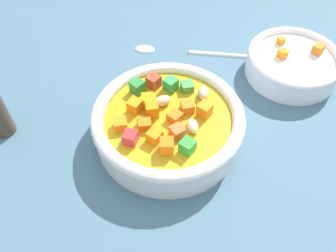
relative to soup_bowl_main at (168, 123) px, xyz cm
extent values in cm
cube|color=#42667A|center=(0.01, -0.01, -3.92)|extent=(140.00, 140.00, 2.00)
cylinder|color=white|center=(0.01, -0.01, -0.96)|extent=(20.38, 20.38, 3.91)
torus|color=white|center=(0.01, -0.01, 1.54)|extent=(20.96, 20.96, 1.81)
cylinder|color=gold|center=(0.01, -0.01, 1.19)|extent=(17.32, 17.32, 0.40)
cube|color=orange|center=(-0.59, -5.57, 2.39)|extent=(1.80, 1.80, 1.99)
ellipsoid|color=beige|center=(3.02, -2.39, 2.04)|extent=(1.79, 2.52, 1.29)
cube|color=green|center=(0.83, 5.31, 2.30)|extent=(2.38, 2.38, 1.81)
cube|color=#268438|center=(-3.95, 5.19, 2.32)|extent=(2.38, 2.38, 1.85)
ellipsoid|color=beige|center=(5.31, 3.42, 2.13)|extent=(2.08, 2.67, 1.46)
cube|color=orange|center=(0.97, -3.17, 2.10)|extent=(2.29, 2.29, 1.41)
cube|color=orange|center=(-4.37, 1.62, 2.26)|extent=(2.35, 2.35, 1.73)
cube|color=green|center=(1.97, -5.71, 2.26)|extent=(2.38, 2.38, 1.74)
ellipsoid|color=beige|center=(-0.53, 2.37, 2.09)|extent=(2.75, 2.27, 1.38)
cube|color=orange|center=(4.94, -0.34, 2.37)|extent=(2.38, 2.38, 1.96)
cube|color=#BC3E26|center=(-1.57, 6.07, 2.31)|extent=(2.38, 2.38, 1.84)
cube|color=orange|center=(0.88, -0.57, 2.01)|extent=(2.38, 2.38, 1.23)
cube|color=orange|center=(-3.18, -1.47, 1.99)|extent=(1.70, 1.70, 1.19)
cube|color=orange|center=(-6.34, -1.32, 2.08)|extent=(1.86, 1.86, 1.38)
cube|color=orange|center=(-2.02, -3.67, 2.14)|extent=(2.36, 2.36, 1.50)
cube|color=green|center=(3.19, 5.00, 1.99)|extent=(1.84, 1.84, 1.18)
cube|color=orange|center=(-2.59, 2.58, 2.16)|extent=(1.70, 1.70, 1.54)
cube|color=#BB2E30|center=(-5.08, -3.75, 2.21)|extent=(2.18, 2.18, 1.63)
cube|color=orange|center=(2.74, 0.99, 2.08)|extent=(1.91, 1.91, 1.38)
cube|color=orange|center=(-2.11, 0.61, 2.39)|extent=(1.87, 1.87, 2.00)
cylinder|color=silver|center=(12.54, 16.85, -2.48)|extent=(14.88, 3.78, 0.88)
ellipsoid|color=silver|center=(-2.53, 19.84, -2.43)|extent=(4.01, 2.89, 0.97)
cylinder|color=white|center=(21.43, 11.57, -1.24)|extent=(14.93, 14.93, 3.35)
torus|color=white|center=(21.43, 11.57, 0.73)|extent=(15.08, 15.08, 1.19)
cube|color=orange|center=(25.39, 12.55, 1.17)|extent=(2.07, 2.07, 1.48)
cube|color=orange|center=(19.44, 12.04, 1.09)|extent=(1.61, 1.61, 1.31)
cube|color=orange|center=(20.14, 15.42, 0.96)|extent=(1.40, 1.40, 1.06)
camera|label=1|loc=(-2.59, -31.66, 38.57)|focal=38.59mm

